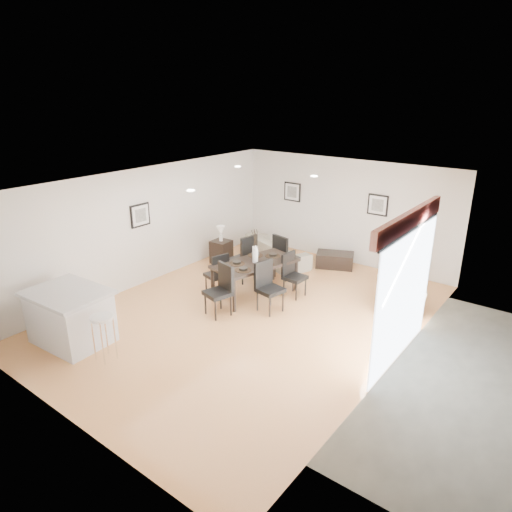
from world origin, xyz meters
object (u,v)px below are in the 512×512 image
Objects in this scene: dining_table at (255,265)px; dining_chair_enear at (267,283)px; dining_chair_efar at (292,272)px; kitchen_island at (70,316)px; coffee_table at (335,260)px; dining_chair_head at (221,287)px; dining_chair_wnear at (218,272)px; bar_stool at (102,322)px; dining_chair_wfar at (245,256)px; dining_chair_foot at (284,254)px; armchair at (400,297)px; side_table at (221,252)px; sofa at (275,250)px.

dining_table is 0.80m from dining_chair_enear.
dining_chair_efar is 0.66× the size of kitchen_island.
dining_table is 2.70m from coffee_table.
dining_chair_head reaches higher than kitchen_island.
dining_chair_efar is 4.57m from kitchen_island.
dining_chair_head is at bearing 60.55° from dining_chair_wnear.
dining_table is 2.48× the size of bar_stool.
dining_chair_wfar reaches higher than coffee_table.
dining_chair_foot reaches higher than bar_stool.
dining_chair_enear is at bearing 53.64° from kitchen_island.
dining_chair_foot is at bearing 70.45° from kitchen_island.
dining_chair_enear is 0.92m from dining_chair_efar.
armchair is 6.41m from kitchen_island.
dining_chair_foot is (0.64, 1.63, 0.08)m from dining_chair_wnear.
coffee_table is at bearing 172.13° from dining_chair_wnear.
coffee_table is 1.53× the size of side_table.
dining_chair_foot is (-0.04, 2.29, 0.02)m from dining_chair_head.
dining_chair_enear is (1.51, -2.41, 0.27)m from sofa.
dining_chair_wfar is at bearing 76.06° from kitchen_island.
dining_chair_efar is at bearing 156.06° from sofa.
dining_chair_efar is at bearing 96.19° from dining_chair_wfar.
dining_chair_wfar is 4.14m from kitchen_island.
dining_chair_head is (-2.82, -2.34, 0.28)m from armchair.
sofa is 1.97× the size of dining_chair_foot.
coffee_table is at bearing 95.87° from dining_chair_head.
side_table is at bearing 166.03° from dining_table.
dining_chair_foot is at bearing 156.21° from sofa.
dining_chair_foot reaches higher than coffee_table.
dining_chair_enear is (0.65, -0.45, -0.11)m from dining_table.
dining_chair_enear is 3.05m from coffee_table.
dining_table reaches higher than coffee_table.
dining_chair_efar is (1.30, 0.02, -0.09)m from dining_chair_wfar.
sofa is 5.61m from kitchen_island.
dining_chair_wnear is (-3.51, -1.67, 0.23)m from armchair.
dining_chair_wfar is (-3.49, -0.73, 0.33)m from armchair.
kitchen_island reaches higher than bar_stool.
dining_chair_enear is at bearing 60.72° from dining_chair_wfar.
armchair is 4.76m from side_table.
dining_chair_enear is at bearing 142.74° from sofa.
side_table is (-1.27, 0.57, -0.34)m from dining_chair_wfar.
dining_chair_head reaches higher than bar_stool.
dining_chair_head is (0.67, -1.60, -0.05)m from dining_chair_wfar.
dining_chair_wfar reaches higher than dining_chair_enear.
dining_table reaches higher than side_table.
dining_chair_wnear is at bearing 129.75° from dining_chair_efar.
dining_chair_wnear is 0.98× the size of dining_chair_efar.
kitchen_island reaches higher than side_table.
side_table is (-1.93, 2.17, -0.29)m from dining_chair_head.
dining_chair_wnear is 0.65× the size of kitchen_island.
dining_table is 1.77× the size of dining_chair_wfar.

